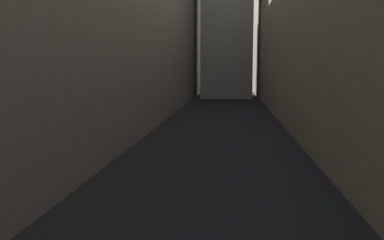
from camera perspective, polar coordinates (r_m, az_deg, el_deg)
ground_plane at (r=39.18m, az=4.03°, el=-0.32°), size 264.00×264.00×0.00m
building_block_left at (r=43.62m, az=-13.99°, el=14.39°), size 15.45×108.00×21.47m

